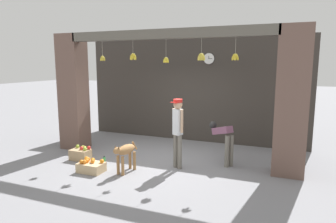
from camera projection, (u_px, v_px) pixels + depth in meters
ground_plane at (163, 162)px, 7.79m from camera, size 60.00×60.00×0.00m
shop_back_wall at (192, 90)px, 9.79m from camera, size 7.32×0.12×3.38m
shop_pillar_left at (73, 92)px, 8.90m from camera, size 0.70×0.60×3.38m
shop_pillar_right at (292, 102)px, 6.69m from camera, size 0.70×0.60×3.38m
storefront_awning at (164, 35)px, 7.38m from camera, size 5.42×0.27×0.83m
dog at (125, 152)px, 7.00m from camera, size 0.32×0.83×0.72m
shopkeeper at (178, 128)px, 7.21m from camera, size 0.32×0.31×1.71m
worker_stooping at (224, 138)px, 7.55m from camera, size 0.71×0.59×1.04m
fruit_crate_oranges at (91, 166)px, 7.09m from camera, size 0.59×0.41×0.31m
fruit_crate_apples at (81, 154)px, 7.97m from camera, size 0.51×0.34×0.37m
water_bottle at (104, 162)px, 7.43m from camera, size 0.07×0.07×0.27m
wall_clock at (209, 59)px, 9.36m from camera, size 0.36×0.03×0.36m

